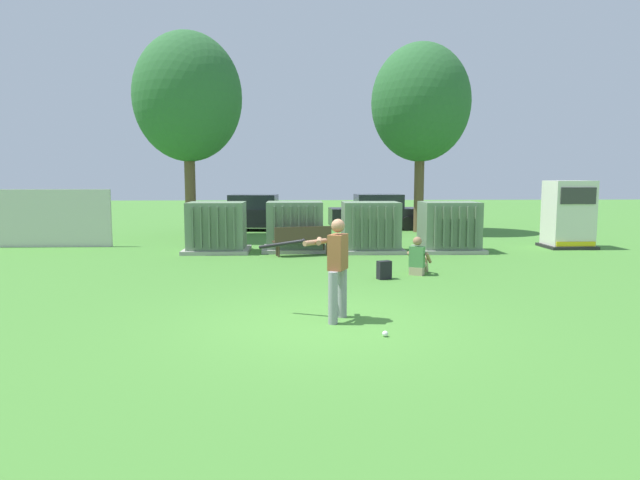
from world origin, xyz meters
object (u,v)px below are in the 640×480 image
transformer_west (217,228)px  sports_ball (385,334)px  seated_spectator (418,259)px  batter (335,264)px  backpack (384,270)px  transformer_east (449,227)px  transformer_mid_west (295,227)px  park_bench (302,239)px  generator_enclosure (568,215)px  transformer_mid_east (371,228)px  parked_car_leftmost (251,214)px  parked_car_left_of_center (376,213)px

transformer_west → sports_ball: transformer_west is taller
seated_spectator → sports_ball: bearing=-107.6°
batter → sports_ball: (0.71, -1.02, -0.93)m
backpack → seated_spectator: bearing=32.0°
transformer_east → transformer_west: bearing=178.6°
transformer_mid_west → park_bench: bearing=-78.7°
sports_ball → transformer_east: bearing=69.1°
generator_enclosure → backpack: generator_enclosure is taller
transformer_mid_east → park_bench: 2.41m
parked_car_leftmost → transformer_mid_west: bearing=-74.6°
transformer_east → parked_car_left_of_center: (-1.26, 7.75, -0.04)m
batter → sports_ball: 1.55m
transformer_east → batter: batter is taller
transformer_east → batter: (-4.37, -8.56, 0.19)m
transformer_mid_west → backpack: transformer_mid_west is taller
transformer_west → transformer_east: bearing=-1.4°
transformer_west → generator_enclosure: 11.92m
park_bench → backpack: bearing=-64.6°
batter → seated_spectator: 5.02m
seated_spectator → parked_car_leftmost: parked_car_leftmost is taller
generator_enclosure → park_bench: generator_enclosure is taller
generator_enclosure → batter: generator_enclosure is taller
generator_enclosure → backpack: bearing=-142.6°
transformer_mid_east → parked_car_leftmost: size_ratio=0.48×
parked_car_leftmost → batter: bearing=-80.7°
park_bench → parked_car_left_of_center: (3.54, 8.57, 0.22)m
transformer_mid_east → batter: size_ratio=1.21×
generator_enclosure → batter: 12.75m
sports_ball → backpack: size_ratio=0.20×
parked_car_leftmost → park_bench: bearing=-75.2°
transformer_west → park_bench: (2.76, -1.00, -0.25)m
backpack → transformer_mid_east: bearing=86.0°
park_bench → transformer_west: bearing=160.0°
transformer_east → generator_enclosure: (4.34, 0.75, 0.35)m
transformer_east → generator_enclosure: bearing=9.8°
transformer_mid_east → sports_ball: size_ratio=23.33×
park_bench → parked_car_leftmost: size_ratio=0.43×
generator_enclosure → transformer_mid_west: bearing=-177.7°
sports_ball → parked_car_leftmost: (-3.34, 17.11, 0.71)m
transformer_west → seated_spectator: (5.60, -4.39, -0.41)m
transformer_east → sports_ball: transformer_east is taller
transformer_west → sports_ball: 10.54m
transformer_east → parked_car_leftmost: 10.28m
transformer_west → parked_car_leftmost: same height
generator_enclosure → parked_car_left_of_center: generator_enclosure is taller
seated_spectator → park_bench: bearing=130.1°
transformer_mid_west → parked_car_left_of_center: (3.77, 7.38, -0.04)m
park_bench → parked_car_leftmost: bearing=104.8°
park_bench → batter: 7.77m
sports_ball → generator_enclosure: bearing=52.3°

